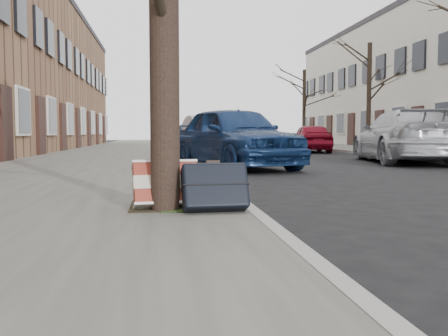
{
  "coord_description": "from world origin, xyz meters",
  "views": [
    {
      "loc": [
        -2.14,
        -3.82,
        0.85
      ],
      "look_at": [
        -1.54,
        0.8,
        0.53
      ],
      "focal_mm": 40.0,
      "sensor_mm": 36.0,
      "label": 1
    }
  ],
  "objects": [
    {
      "name": "far_sidewalk",
      "position": [
        7.8,
        15.0,
        0.06
      ],
      "size": [
        4.0,
        70.0,
        0.12
      ],
      "primitive_type": "cube",
      "color": "#66645D",
      "rests_on": "ground"
    },
    {
      "name": "suitcase_red",
      "position": [
        -2.08,
        1.0,
        0.36
      ],
      "size": [
        0.65,
        0.41,
        0.47
      ],
      "primitive_type": "cube",
      "rotation": [
        -0.42,
        0.0,
        0.13
      ],
      "color": "maroon",
      "rests_on": "near_sidewalk"
    },
    {
      "name": "ground",
      "position": [
        0.0,
        0.0,
        0.0
      ],
      "size": [
        120.0,
        120.0,
        0.0
      ],
      "primitive_type": "plane",
      "color": "black",
      "rests_on": "ground"
    },
    {
      "name": "tree_far_c",
      "position": [
        7.2,
        27.65,
        2.53
      ],
      "size": [
        0.22,
        0.22,
        4.81
      ],
      "primitive_type": "cylinder",
      "color": "black",
      "rests_on": "far_sidewalk"
    },
    {
      "name": "near_sidewalk",
      "position": [
        -3.7,
        15.0,
        0.06
      ],
      "size": [
        5.0,
        70.0,
        0.12
      ],
      "primitive_type": "cube",
      "color": "slate",
      "rests_on": "ground"
    },
    {
      "name": "car_near_back",
      "position": [
        -0.32,
        19.93,
        0.72
      ],
      "size": [
        3.18,
        5.52,
        1.45
      ],
      "primitive_type": "imported",
      "rotation": [
        0.0,
        0.0,
        -0.16
      ],
      "color": "#36363B",
      "rests_on": "ground"
    },
    {
      "name": "car_near_front",
      "position": [
        -0.31,
        8.22,
        0.77
      ],
      "size": [
        3.12,
        4.85,
        1.54
      ],
      "primitive_type": "imported",
      "rotation": [
        0.0,
        0.0,
        0.31
      ],
      "color": "navy",
      "rests_on": "ground"
    },
    {
      "name": "car_far_back",
      "position": [
        4.6,
        17.79,
        0.63
      ],
      "size": [
        1.97,
        3.88,
        1.27
      ],
      "primitive_type": "imported",
      "rotation": [
        0.0,
        0.0,
        3.01
      ],
      "color": "maroon",
      "rests_on": "ground"
    },
    {
      "name": "dirt_patch",
      "position": [
        -2.0,
        1.2,
        0.13
      ],
      "size": [
        0.85,
        0.85,
        0.02
      ],
      "primitive_type": "cube",
      "color": "black",
      "rests_on": "near_sidewalk"
    },
    {
      "name": "suitcase_navy",
      "position": [
        -1.63,
        0.75,
        0.36
      ],
      "size": [
        0.63,
        0.4,
        0.48
      ],
      "primitive_type": "cube",
      "rotation": [
        -0.42,
        0.0,
        0.08
      ],
      "color": "black",
      "rests_on": "near_sidewalk"
    },
    {
      "name": "tree_far_b",
      "position": [
        7.2,
        17.59,
        2.49
      ],
      "size": [
        0.2,
        0.2,
        4.74
      ],
      "primitive_type": "cylinder",
      "color": "black",
      "rests_on": "far_sidewalk"
    },
    {
      "name": "car_far_front",
      "position": [
        4.85,
        9.73,
        0.74
      ],
      "size": [
        2.96,
        5.42,
        1.49
      ],
      "primitive_type": "imported",
      "rotation": [
        0.0,
        0.0,
        2.96
      ],
      "color": "#A4A6AB",
      "rests_on": "ground"
    },
    {
      "name": "car_near_mid",
      "position": [
        -0.34,
        13.0,
        0.73
      ],
      "size": [
        2.09,
        4.56,
        1.45
      ],
      "primitive_type": "imported",
      "rotation": [
        0.0,
        0.0,
        0.13
      ],
      "color": "#B5B8BD",
      "rests_on": "ground"
    }
  ]
}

